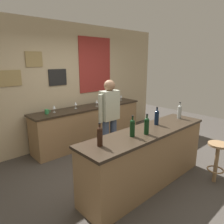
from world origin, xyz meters
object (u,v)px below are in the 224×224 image
object	(u,v)px
wine_glass_c	(97,102)
wine_glass_d	(109,98)
bar_stool	(217,156)
wine_glass_a	(54,107)
wine_bottle_a	(100,136)
wine_bottle_b	(132,127)
wine_glass_b	(76,104)
coffee_mug	(47,112)
bartender	(110,116)
wine_bottle_d	(157,117)
wine_bottle_c	(147,125)
wine_glass_e	(121,96)
wine_bottle_e	(180,111)

from	to	relation	value
wine_glass_c	wine_glass_d	size ratio (longest dim) A/B	1.00
bar_stool	wine_glass_d	distance (m)	2.95
bar_stool	wine_glass_a	size ratio (longest dim) A/B	4.39
wine_bottle_a	wine_glass_c	world-z (taller)	wine_bottle_a
bar_stool	wine_bottle_b	size ratio (longest dim) A/B	2.22
wine_bottle_b	wine_glass_b	distance (m)	2.16
bar_stool	wine_glass_a	distance (m)	3.20
wine_glass_c	coffee_mug	world-z (taller)	wine_glass_c
wine_bottle_a	bartender	bearing A→B (deg)	43.16
wine_bottle_b	wine_bottle_d	bearing A→B (deg)	7.68
bartender	wine_bottle_c	bearing A→B (deg)	-103.08
wine_bottle_a	wine_glass_e	xyz separation A→B (m)	(2.43, 2.06, -0.05)
wine_bottle_a	wine_glass_b	bearing A→B (deg)	64.74
wine_glass_c	wine_bottle_e	bearing A→B (deg)	-77.58
wine_glass_a	bar_stool	bearing A→B (deg)	-64.30
wine_glass_a	wine_glass_b	distance (m)	0.54
wine_bottle_a	wine_glass_c	xyz separation A→B (m)	(1.47, 1.92, -0.05)
bartender	wine_glass_a	world-z (taller)	bartender
bartender	wine_glass_e	distance (m)	1.78
bartender	wine_bottle_c	world-z (taller)	bartender
wine_glass_c	wine_glass_d	xyz separation A→B (m)	(0.55, 0.19, 0.00)
wine_bottle_a	coffee_mug	world-z (taller)	wine_bottle_a
wine_bottle_b	wine_glass_d	world-z (taller)	wine_bottle_b
bar_stool	coffee_mug	size ratio (longest dim) A/B	5.44
bar_stool	wine_glass_e	size ratio (longest dim) A/B	4.39
wine_glass_a	wine_glass_b	xyz separation A→B (m)	(0.54, 0.01, 0.00)
wine_glass_c	bartender	bearing A→B (deg)	-114.94
bartender	wine_glass_a	bearing A→B (deg)	118.24
wine_glass_b	wine_bottle_a	bearing A→B (deg)	-115.26
wine_glass_b	coffee_mug	bearing A→B (deg)	-177.78
wine_bottle_e	wine_glass_d	world-z (taller)	wine_bottle_e
bartender	wine_glass_d	bearing A→B (deg)	49.00
wine_glass_e	wine_glass_d	bearing A→B (deg)	172.86
wine_bottle_e	wine_glass_b	world-z (taller)	wine_bottle_e
wine_bottle_a	wine_bottle_b	xyz separation A→B (m)	(0.55, -0.05, 0.00)
wine_bottle_d	bartender	bearing A→B (deg)	104.51
bartender	wine_bottle_c	xyz separation A→B (m)	(-0.25, -1.09, 0.12)
bar_stool	wine_glass_c	bearing A→B (deg)	97.07
bartender	wine_glass_d	xyz separation A→B (m)	(1.00, 1.15, 0.07)
wine_glass_c	wine_glass_a	bearing A→B (deg)	172.16
wine_bottle_c	wine_bottle_d	distance (m)	0.52
wine_bottle_a	wine_glass_a	distance (m)	2.11
wine_bottle_c	wine_glass_b	distance (m)	2.21
wine_glass_b	bar_stool	bearing A→B (deg)	-73.79
wine_glass_a	wine_bottle_b	bearing A→B (deg)	-86.85
wine_bottle_d	coffee_mug	xyz separation A→B (m)	(-1.00, 1.99, -0.11)
wine_glass_c	wine_glass_e	world-z (taller)	same
wine_bottle_d	wine_glass_a	distance (m)	2.17
bar_stool	wine_bottle_c	bearing A→B (deg)	147.60
wine_bottle_c	wine_glass_b	bearing A→B (deg)	84.72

